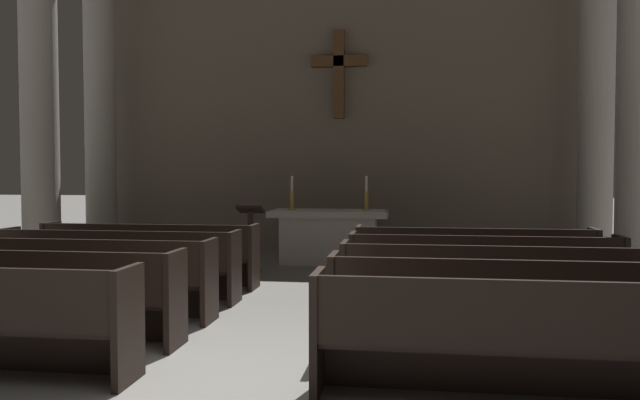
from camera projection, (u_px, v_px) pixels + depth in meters
name	position (u px, v px, depth m)	size (l,w,h in m)	color
ground_plane	(222.00, 388.00, 4.86)	(80.00, 80.00, 0.00)	slate
pew_left_row_2	(22.00, 295.00, 6.15)	(3.25, 0.50, 0.95)	black
pew_left_row_3	(77.00, 278.00, 7.16)	(3.25, 0.50, 0.95)	black
pew_left_row_4	(118.00, 265.00, 8.18)	(3.25, 0.50, 0.95)	black
pew_left_row_5	(150.00, 255.00, 9.19)	(3.25, 0.50, 0.95)	black
pew_right_row_1	(534.00, 341.00, 4.47)	(3.25, 0.50, 0.95)	black
pew_right_row_2	(511.00, 310.00, 5.49)	(3.25, 0.50, 0.95)	black
pew_right_row_3	(494.00, 288.00, 6.50)	(3.25, 0.50, 0.95)	black
pew_right_row_4	(483.00, 273.00, 7.52)	(3.25, 0.50, 0.95)	black
pew_right_row_5	(474.00, 261.00, 8.53)	(3.25, 0.50, 0.95)	black
column_left_third	(40.00, 113.00, 10.81)	(0.96, 0.96, 5.67)	#ADA89E
column_right_third	(639.00, 104.00, 9.43)	(0.96, 0.96, 5.67)	#ADA89E
column_left_fourth	(100.00, 123.00, 12.95)	(0.96, 0.96, 5.67)	#ADA89E
column_right_fourth	(596.00, 117.00, 11.57)	(0.96, 0.96, 5.67)	#ADA89E
altar	(329.00, 235.00, 11.51)	(2.20, 0.90, 1.01)	#BCB7AD
candlestick_left	(292.00, 199.00, 11.58)	(0.16, 0.16, 0.64)	#B79338
candlestick_right	(366.00, 199.00, 11.38)	(0.16, 0.16, 0.64)	#B79338
apse_with_cross	(340.00, 92.00, 13.31)	(10.94, 0.47, 6.89)	#706656
lectern	(250.00, 240.00, 10.49)	(0.44, 0.36, 1.15)	black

